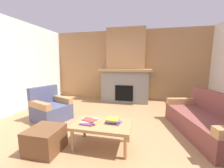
% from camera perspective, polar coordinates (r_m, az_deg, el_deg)
% --- Properties ---
extents(ground, '(9.00, 9.00, 0.00)m').
position_cam_1_polar(ground, '(3.05, -1.15, -19.90)').
color(ground, '#9E754C').
extents(wall_back_wood_panel, '(6.00, 0.12, 2.70)m').
position_cam_1_polar(wall_back_wood_panel, '(5.64, 6.10, 7.58)').
color(wall_back_wood_panel, '#A87A4C').
rests_on(wall_back_wood_panel, ground).
extents(fireplace, '(1.90, 0.82, 2.70)m').
position_cam_1_polar(fireplace, '(5.27, 5.61, 5.48)').
color(fireplace, gray).
rests_on(fireplace, ground).
extents(couch, '(1.23, 1.95, 0.85)m').
position_cam_1_polar(couch, '(3.50, 34.27, -12.47)').
color(couch, brown).
rests_on(couch, ground).
extents(armchair, '(0.97, 0.97, 0.85)m').
position_cam_1_polar(armchair, '(3.96, -23.91, -9.17)').
color(armchair, '#474C6B').
rests_on(armchair, ground).
extents(coffee_table, '(1.00, 0.60, 0.43)m').
position_cam_1_polar(coffee_table, '(2.52, -4.13, -16.84)').
color(coffee_table, '#A87A4C').
rests_on(coffee_table, ground).
extents(ottoman, '(0.52, 0.52, 0.40)m').
position_cam_1_polar(ottoman, '(2.72, -25.71, -19.83)').
color(ottoman, brown).
rests_on(ottoman, ground).
extents(book_stack_near_edge, '(0.30, 0.25, 0.07)m').
position_cam_1_polar(book_stack_near_edge, '(2.51, -9.49, -14.85)').
color(book_stack_near_edge, '#7A3D84').
rests_on(book_stack_near_edge, coffee_table).
extents(book_stack_center, '(0.29, 0.22, 0.08)m').
position_cam_1_polar(book_stack_center, '(2.50, 0.48, -14.71)').
color(book_stack_center, '#7A3D84').
rests_on(book_stack_center, coffee_table).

